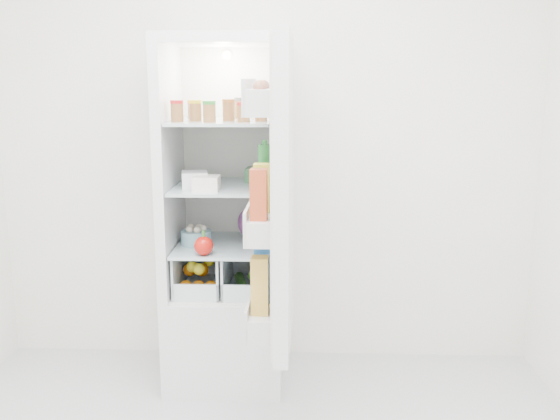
{
  "coord_description": "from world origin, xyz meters",
  "views": [
    {
      "loc": [
        0.2,
        -1.94,
        1.59
      ],
      "look_at": [
        0.1,
        0.95,
        0.98
      ],
      "focal_mm": 40.0,
      "sensor_mm": 36.0,
      "label": 1
    }
  ],
  "objects_px": {
    "mushroom_bowl": "(196,238)",
    "fridge_door": "(277,200)",
    "refrigerator": "(226,256)",
    "red_cabbage": "(256,223)"
  },
  "relations": [
    {
      "from": "fridge_door",
      "to": "refrigerator",
      "type": "bearing_deg",
      "value": 25.7
    },
    {
      "from": "red_cabbage",
      "to": "mushroom_bowl",
      "type": "xyz_separation_m",
      "value": [
        -0.3,
        -0.11,
        -0.06
      ]
    },
    {
      "from": "refrigerator",
      "to": "mushroom_bowl",
      "type": "relative_size",
      "value": 11.44
    },
    {
      "from": "refrigerator",
      "to": "red_cabbage",
      "type": "xyz_separation_m",
      "value": [
        0.15,
        0.03,
        0.18
      ]
    },
    {
      "from": "mushroom_bowl",
      "to": "red_cabbage",
      "type": "bearing_deg",
      "value": 19.58
    },
    {
      "from": "mushroom_bowl",
      "to": "fridge_door",
      "type": "height_order",
      "value": "fridge_door"
    },
    {
      "from": "mushroom_bowl",
      "to": "fridge_door",
      "type": "distance_m",
      "value": 0.78
    },
    {
      "from": "refrigerator",
      "to": "fridge_door",
      "type": "distance_m",
      "value": 0.82
    },
    {
      "from": "mushroom_bowl",
      "to": "refrigerator",
      "type": "bearing_deg",
      "value": 28.87
    },
    {
      "from": "refrigerator",
      "to": "red_cabbage",
      "type": "distance_m",
      "value": 0.24
    }
  ]
}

